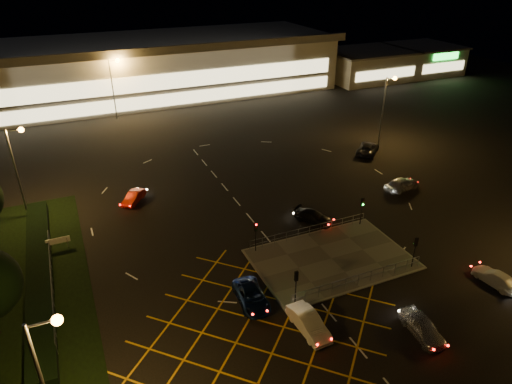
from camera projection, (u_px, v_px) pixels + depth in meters
name	position (u px, v px, depth m)	size (l,w,h in m)	color
ground	(302.00, 253.00, 43.55)	(180.00, 180.00, 0.00)	black
pedestrian_island	(331.00, 259.00, 42.61)	(14.00, 9.00, 0.12)	#4C4944
hedge	(39.00, 273.00, 39.97)	(2.00, 26.00, 1.00)	black
supermarket	(154.00, 66.00, 91.26)	(72.00, 26.50, 10.50)	beige
retail_unit_a	(366.00, 64.00, 102.18)	(18.80, 14.80, 6.35)	beige
retail_unit_b	(422.00, 59.00, 107.87)	(14.80, 14.80, 6.35)	beige
streetlight_sw	(50.00, 373.00, 23.08)	(1.78, 0.56, 10.03)	slate
streetlight_nw	(18.00, 161.00, 46.67)	(1.78, 0.56, 10.03)	slate
streetlight_ne	(386.00, 101.00, 65.41)	(1.78, 0.56, 10.03)	slate
streetlight_far_left	(114.00, 80.00, 75.97)	(1.78, 0.56, 10.03)	slate
streetlight_far_right	(316.00, 58.00, 91.85)	(1.78, 0.56, 10.03)	slate
signal_sw	(296.00, 281.00, 36.17)	(0.28, 0.30, 3.15)	black
signal_se	(415.00, 246.00, 40.44)	(0.28, 0.30, 3.15)	black
signal_nw	(256.00, 231.00, 42.64)	(0.28, 0.30, 3.15)	black
signal_ne	(362.00, 205.00, 46.91)	(0.28, 0.30, 3.15)	black
car_near_silver	(423.00, 327.00, 33.96)	(1.71, 4.25, 1.45)	silver
car_queue_white	(309.00, 323.00, 34.33)	(1.53, 4.40, 1.45)	silver
car_left_blue	(251.00, 296.00, 37.11)	(2.18, 4.73, 1.31)	#0B1B47
car_far_dkgrey	(313.00, 217.00, 48.31)	(1.74, 4.27, 1.24)	black
car_right_silver	(402.00, 184.00, 54.82)	(1.85, 4.61, 1.57)	#B7BBBF
car_circ_red	(134.00, 197.00, 52.17)	(1.31, 3.76, 1.24)	maroon
car_east_grey	(368.00, 148.00, 64.83)	(2.48, 5.39, 1.50)	black
car_approach_white	(496.00, 278.00, 39.25)	(1.70, 4.19, 1.22)	silver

